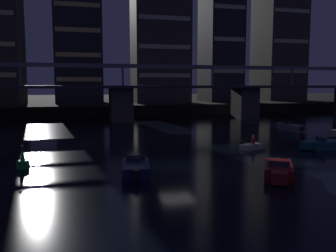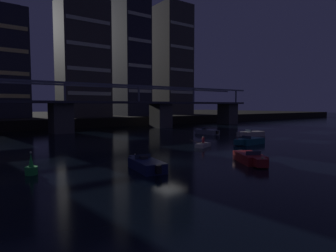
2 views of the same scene
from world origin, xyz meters
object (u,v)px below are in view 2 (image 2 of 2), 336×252
Objects in this scene: speedboat_mid_left at (207,132)px; channel_buoy at (31,168)px; speedboat_mid_right at (249,141)px; speedboat_near_center at (146,165)px; speedboat_mid_center at (250,158)px; tower_central at (83,59)px; speedboat_near_left at (251,134)px; tower_east_low at (172,60)px; river_bridge at (61,111)px; dinghy_with_paddler at (203,145)px; tower_west_tall at (3,64)px; tower_east_tall at (131,55)px.

speedboat_mid_left is 34.92m from channel_buoy.
speedboat_mid_right is 26.94m from channel_buoy.
speedboat_mid_center is (9.11, -3.15, 0.00)m from speedboat_near_center.
tower_central is at bearing 75.11° from speedboat_near_center.
tower_central is 48.06m from speedboat_near_left.
channel_buoy reaches higher than speedboat_mid_center.
tower_east_low is at bearing 62.94° from speedboat_mid_right.
dinghy_with_paddler is at bearing -72.78° from river_bridge.
river_bridge reaches higher than speedboat_mid_right.
speedboat_mid_left is (-23.11, -41.59, -20.02)m from tower_east_low.
river_bridge is at bearing -151.24° from tower_east_low.
speedboat_mid_center is at bearing -125.10° from speedboat_mid_left.
tower_east_low is (32.73, 5.51, 3.31)m from tower_central.
river_bridge is at bearing 98.48° from speedboat_mid_center.
river_bridge is at bearing -74.68° from tower_west_tall.
tower_central is at bearing 106.77° from speedboat_near_left.
river_bridge is 3.72× the size of tower_west_tall.
speedboat_mid_right is (-10.38, -51.04, -19.45)m from tower_east_tall.
river_bridge is 30.64m from dinghy_with_paddler.
speedboat_near_center is at bearing -104.89° from tower_central.
tower_east_low is 7.03× the size of speedboat_near_center.
channel_buoy is at bearing -94.77° from tower_west_tall.
speedboat_near_center is at bearing 160.94° from speedboat_mid_center.
tower_west_tall is 0.86× the size of tower_central.
dinghy_with_paddler is (-11.67, -11.48, -0.14)m from speedboat_mid_left.
speedboat_mid_center is at bearing -121.19° from tower_east_low.
speedboat_mid_center is (12.26, -62.41, -14.61)m from tower_west_tall.
river_bridge is 18.49× the size of speedboat_mid_left.
tower_central is 59.89m from speedboat_mid_center.
speedboat_near_center is 8.58m from channel_buoy.
speedboat_near_left is (24.06, -24.62, -3.71)m from river_bridge.
tower_central is 0.85× the size of tower_east_tall.
channel_buoy is at bearing -134.42° from tower_east_low.
speedboat_mid_left is at bearing -98.27° from tower_east_tall.
speedboat_near_left and speedboat_near_center have the same top height.
speedboat_near_center is 13.97m from dinghy_with_paddler.
speedboat_near_center is 1.01× the size of speedboat_mid_right.
river_bridge reaches higher than channel_buoy.
tower_east_tall is at bearing 78.50° from speedboat_mid_right.
tower_east_tall is 6.81× the size of speedboat_near_center.
speedboat_near_left is at bearing -92.70° from tower_east_tall.
dinghy_with_paddler is at bearing -92.48° from tower_central.
tower_central is 40.91m from speedboat_mid_left.
tower_east_low reaches higher than dinghy_with_paddler.
tower_central is 5.79× the size of speedboat_mid_right.
tower_east_tall is 67.08m from channel_buoy.
dinghy_with_paddler is (-2.06, -47.56, -16.84)m from tower_central.
river_bridge is 19.86× the size of speedboat_mid_center.
speedboat_mid_left is at bearing 115.60° from speedboat_near_left.
tower_east_tall is 42.90m from speedboat_mid_left.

